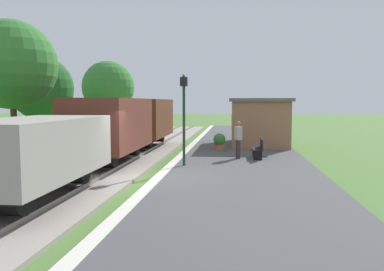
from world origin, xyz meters
TOP-DOWN VIEW (x-y plane):
  - ground_plane at (0.00, 0.00)m, footprint 160.00×160.00m
  - platform_slab at (3.20, 0.00)m, footprint 6.00×60.00m
  - platform_edge_stripe at (0.40, 0.00)m, footprint 0.36×60.00m
  - track_ballast at (-2.40, 0.00)m, footprint 3.80×60.00m
  - rail_near at (-1.68, 0.00)m, footprint 0.07×60.00m
  - rail_far at (-3.12, 0.00)m, footprint 0.07×60.00m
  - freight_train at (-2.40, 3.79)m, footprint 2.50×19.40m
  - station_hut at (4.40, 10.99)m, footprint 3.50×5.80m
  - bench_near_hut at (4.08, 4.82)m, footprint 0.42×1.50m
  - person_waiting at (3.14, 4.66)m, footprint 0.36×0.44m
  - potted_planter at (2.16, 7.55)m, footprint 0.64×0.64m
  - lamp_post_near at (0.95, 2.41)m, footprint 0.28×0.28m
  - tree_trackside_mid at (-7.12, 3.77)m, footprint 4.06×4.06m
  - tree_trackside_far at (-9.92, 11.95)m, footprint 4.22×4.22m
  - tree_field_left at (-8.09, 20.30)m, footprint 4.53×4.53m
  - tree_field_distant at (-10.35, 27.91)m, footprint 3.34×3.34m

SIDE VIEW (x-z plane):
  - ground_plane at x=0.00m, z-range 0.00..0.00m
  - track_ballast at x=-2.40m, z-range 0.00..0.12m
  - platform_slab at x=3.20m, z-range 0.00..0.25m
  - rail_near at x=-1.68m, z-range 0.12..0.26m
  - rail_far at x=-3.12m, z-range 0.12..0.26m
  - platform_edge_stripe at x=0.40m, z-range 0.25..0.26m
  - bench_near_hut at x=4.08m, z-range 0.27..1.18m
  - potted_planter at x=2.16m, z-range 0.26..1.18m
  - person_waiting at x=3.14m, z-range 0.33..2.04m
  - freight_train at x=-2.40m, z-range 0.24..2.96m
  - station_hut at x=4.40m, z-range 0.26..3.04m
  - lamp_post_near at x=0.95m, z-range 0.95..4.65m
  - tree_trackside_far at x=-9.92m, z-range 0.80..6.65m
  - tree_field_distant at x=-10.35m, z-range 1.17..6.88m
  - tree_field_left at x=-8.09m, z-range 0.92..7.30m
  - tree_trackside_mid at x=-7.12m, z-range 1.23..7.77m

